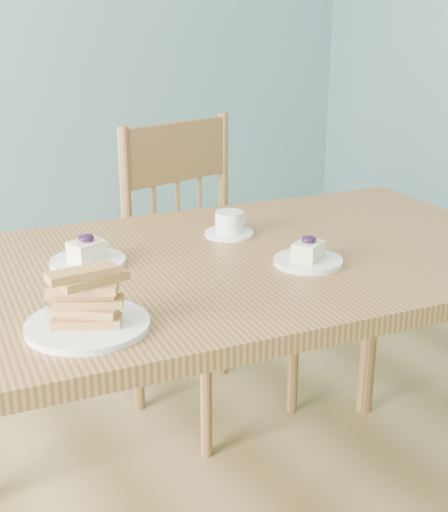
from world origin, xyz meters
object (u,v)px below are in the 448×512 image
object	(u,v)px
dining_chair	(206,271)
cheesecake_plate_near	(308,257)
dining_table	(233,288)
cheesecake_plate_far	(88,257)
biscotti_plate	(86,308)
coffee_cup	(229,225)

from	to	relation	value
dining_chair	cheesecake_plate_near	bearing A→B (deg)	-110.49
dining_table	dining_chair	xyz separation A→B (m)	(0.26, 0.59, -0.20)
dining_chair	cheesecake_plate_far	bearing A→B (deg)	-151.59
dining_chair	biscotti_plate	xyz separation A→B (m)	(-0.70, -0.78, 0.32)
cheesecake_plate_far	coffee_cup	distance (m)	0.40
dining_chair	cheesecake_plate_near	world-z (taller)	dining_chair
cheesecake_plate_near	dining_chair	bearing A→B (deg)	79.54
dining_chair	cheesecake_plate_far	size ratio (longest dim) A/B	5.75
biscotti_plate	dining_table	bearing A→B (deg)	23.53
cheesecake_plate_far	coffee_cup	size ratio (longest dim) A/B	1.37
cheesecake_plate_far	coffee_cup	world-z (taller)	cheesecake_plate_far
cheesecake_plate_far	biscotti_plate	distance (m)	0.35
cheesecake_plate_far	coffee_cup	bearing A→B (deg)	2.63
dining_table	cheesecake_plate_near	bearing A→B (deg)	-37.46
coffee_cup	dining_chair	bearing A→B (deg)	60.40
dining_chair	cheesecake_plate_far	distance (m)	0.79
dining_table	cheesecake_plate_far	size ratio (longest dim) A/B	9.04
dining_table	cheesecake_plate_near	xyz separation A→B (m)	(0.13, -0.13, 0.10)
dining_table	cheesecake_plate_far	distance (m)	0.35
coffee_cup	biscotti_plate	world-z (taller)	biscotti_plate
dining_table	cheesecake_plate_far	xyz separation A→B (m)	(-0.31, 0.13, 0.10)
dining_table	biscotti_plate	distance (m)	0.49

